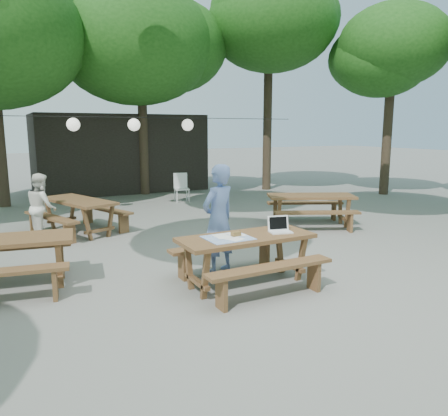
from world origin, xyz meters
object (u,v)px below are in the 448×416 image
picnic_table_nw (1,263)px  woman (218,219)px  main_picnic_table (246,259)px  plastic_chair (182,193)px  second_person (42,207)px

picnic_table_nw → woman: 3.25m
main_picnic_table → plastic_chair: (2.05, 7.48, -0.13)m
picnic_table_nw → plastic_chair: plastic_chair is taller
second_person → main_picnic_table: bearing=-159.0°
picnic_table_nw → woman: (3.12, -0.79, 0.49)m
main_picnic_table → woman: woman is taller
picnic_table_nw → second_person: 2.95m
main_picnic_table → second_person: bearing=118.9°
woman → second_person: 4.27m
main_picnic_table → picnic_table_nw: 3.55m
main_picnic_table → plastic_chair: 7.75m
picnic_table_nw → plastic_chair: 7.97m
main_picnic_table → second_person: size_ratio=1.43×
picnic_table_nw → woman: size_ratio=1.22×
main_picnic_table → plastic_chair: bearing=74.7°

